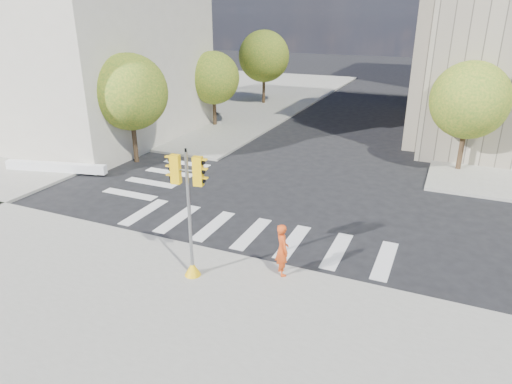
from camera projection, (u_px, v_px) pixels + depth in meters
ground at (272, 216)px, 20.52m from camera, size 160.00×160.00×0.00m
sidewalk_far_left at (191, 94)px, 50.07m from camera, size 28.00×40.00×0.15m
classical_building at (54, 43)px, 32.40m from camera, size 19.00×15.00×12.70m
tree_lw_near at (130, 92)px, 26.28m from camera, size 4.40×4.40×6.41m
tree_lw_mid at (213, 78)px, 34.95m from camera, size 4.00×4.00×5.77m
tree_lw_far at (264, 56)px, 43.17m from camera, size 4.80×4.80×6.95m
tree_re_near at (470, 100)px, 24.72m from camera, size 4.20×4.20×6.16m
tree_re_mid at (471, 70)px, 34.81m from camera, size 4.60×4.60×6.66m
tree_re_far at (470, 62)px, 45.20m from camera, size 4.00×4.00×5.88m
lamp_near at (480, 81)px, 27.74m from camera, size 0.35×0.18×8.11m
lamp_far at (478, 60)px, 39.64m from camera, size 0.35×0.18×8.11m
traffic_signal at (190, 225)px, 14.95m from camera, size 1.08×0.56×4.51m
photographer at (282, 250)px, 15.38m from camera, size 0.78×0.81×1.87m
planter_wall at (56, 167)px, 25.63m from camera, size 5.92×1.83×0.50m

